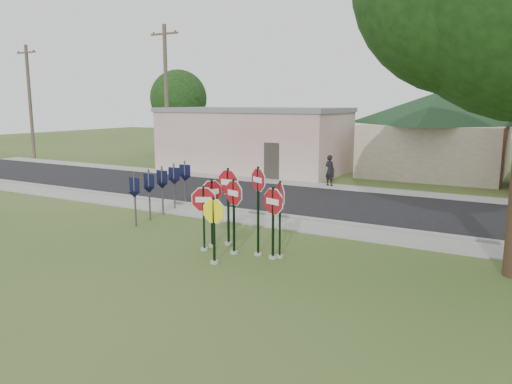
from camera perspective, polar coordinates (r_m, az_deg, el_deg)
The scene contains 20 objects.
ground at distance 14.10m, azimuth -5.58°, elevation -8.54°, with size 120.00×120.00×0.00m, color #37551F.
sidewalk_near at distance 18.66m, azimuth 4.27°, elevation -3.76°, with size 60.00×1.60×0.06m, color gray.
road at distance 22.71m, azimuth 9.20°, elevation -1.37°, with size 60.00×7.00×0.04m, color black.
sidewalk_far at distance 26.71m, azimuth 12.48°, elevation 0.26°, with size 60.00×1.60×0.06m, color gray.
curb at distance 19.53m, azimuth 5.54°, elevation -3.02°, with size 60.00×0.20×0.14m, color gray.
stop_sign_center at distance 14.89m, azimuth -2.55°, elevation -1.63°, with size 1.00×0.37×2.40m.
stop_sign_yellow at distance 14.08m, azimuth -4.84°, elevation -3.60°, with size 0.99×0.24×2.01m.
stop_sign_left at distance 15.34m, azimuth -5.99°, elevation -2.09°, with size 0.94×0.49×2.13m.
stop_sign_right at distance 14.44m, azimuth 1.96°, elevation -2.46°, with size 1.03×0.32×2.24m.
stop_sign_back_right at distance 14.66m, azimuth 0.25°, elevation -0.84°, with size 0.87×0.46×2.78m.
stop_sign_back_left at distance 15.83m, azimuth -3.20°, elevation -0.32°, with size 1.13×0.24×2.61m.
stop_sign_far_right at distance 14.50m, azimuth 2.75°, elevation -1.92°, with size 0.75×0.81×2.41m.
stop_sign_far_left at distance 15.67m, azimuth -5.08°, elevation -1.44°, with size 0.52×0.86×2.28m.
route_sign_row at distance 20.51m, azimuth -10.67°, elevation 0.76°, with size 1.43×4.63×2.00m.
building_stucco at distance 33.46m, azimuth -0.32°, elevation 6.12°, with size 12.20×6.20×4.20m.
building_house at distance 33.37m, azimuth 20.09°, elevation 8.07°, with size 11.60×11.60×6.20m.
utility_pole_near at distance 33.97m, azimuth -10.22°, elevation 10.78°, with size 2.20×0.26×9.50m.
utility_pole_far at distance 44.27m, azimuth -24.43°, elevation 9.53°, with size 2.20×0.26×9.00m.
bg_tree_left at distance 44.58m, azimuth -8.84°, elevation 10.52°, with size 4.90×4.90×7.35m.
pedestrian at distance 27.32m, azimuth 8.44°, elevation 2.46°, with size 0.61×0.40×1.68m, color black.
Camera 1 is at (7.80, -10.85, 4.51)m, focal length 35.00 mm.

